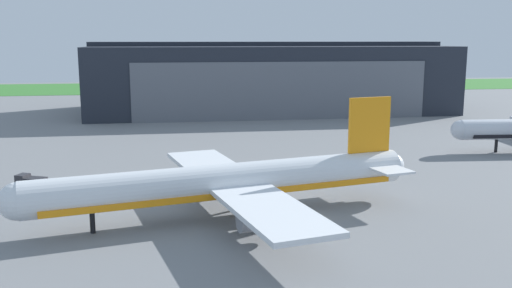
{
  "coord_description": "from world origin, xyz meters",
  "views": [
    {
      "loc": [
        -14.86,
        -60.53,
        20.65
      ],
      "look_at": [
        -2.73,
        18.58,
        5.59
      ],
      "focal_mm": 39.38,
      "sensor_mm": 36.0,
      "label": 1
    }
  ],
  "objects": [
    {
      "name": "pushback_tractor",
      "position": [
        -34.33,
        18.79,
        1.12
      ],
      "size": [
        4.48,
        3.46,
        2.11
      ],
      "color": "#2D2D33",
      "rests_on": "ground_plane"
    },
    {
      "name": "ground_plane",
      "position": [
        0.0,
        0.0,
        0.0
      ],
      "size": [
        440.0,
        440.0,
        0.0
      ],
      "primitive_type": "plane",
      "color": "slate"
    },
    {
      "name": "grass_field_strip",
      "position": [
        0.0,
        182.9,
        0.04
      ],
      "size": [
        440.0,
        56.0,
        0.08
      ],
      "primitive_type": "cube",
      "color": "#377930",
      "rests_on": "ground_plane"
    },
    {
      "name": "maintenance_hangar",
      "position": [
        13.62,
        100.73,
        9.43
      ],
      "size": [
        100.27,
        41.17,
        19.77
      ],
      "color": "#232833",
      "rests_on": "ground_plane"
    },
    {
      "name": "airliner_near_right",
      "position": [
        -8.46,
        2.64,
        4.15
      ],
      "size": [
        47.76,
        40.47,
        13.4
      ],
      "color": "silver",
      "rests_on": "ground_plane"
    }
  ]
}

